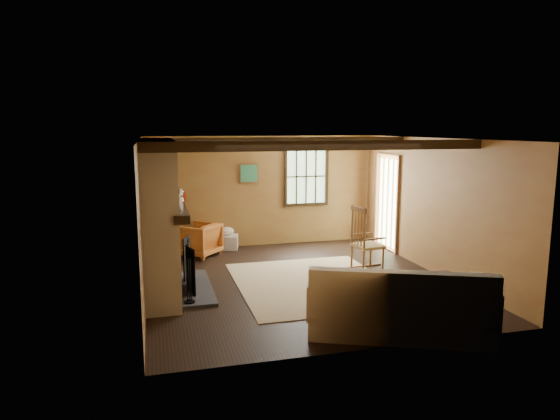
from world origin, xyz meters
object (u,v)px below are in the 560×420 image
object	(u,v)px
fireplace	(161,224)
laundry_basket	(226,242)
sofa	(399,309)
armchair	(199,240)
rocking_chair	(366,243)

from	to	relation	value
fireplace	laundry_basket	world-z (taller)	fireplace
fireplace	sofa	distance (m)	3.80
sofa	laundry_basket	distance (m)	5.17
fireplace	armchair	distance (m)	2.39
fireplace	sofa	bearing A→B (deg)	-40.36
fireplace	laundry_basket	size ratio (longest dim) A/B	4.80
sofa	armchair	world-z (taller)	sofa
rocking_chair	sofa	distance (m)	2.81
laundry_basket	armchair	distance (m)	0.77
fireplace	sofa	size ratio (longest dim) A/B	0.98
rocking_chair	sofa	size ratio (longest dim) A/B	0.49
rocking_chair	laundry_basket	xyz separation A→B (m)	(-2.21, 2.26, -0.36)
laundry_basket	fireplace	bearing A→B (deg)	-118.41
rocking_chair	armchair	distance (m)	3.37
fireplace	armchair	bearing A→B (deg)	70.24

